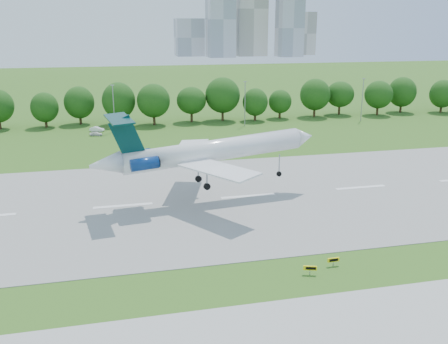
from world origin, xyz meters
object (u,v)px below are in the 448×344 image
service_vehicle_a (97,129)px  service_vehicle_b (96,134)px  taxi_sign_left (333,260)px  airliner (203,151)px

service_vehicle_a → service_vehicle_b: 5.43m
taxi_sign_left → service_vehicle_a: service_vehicle_a is taller
service_vehicle_a → service_vehicle_b: bearing=-157.1°
taxi_sign_left → service_vehicle_a: (-27.66, 84.19, -0.14)m
airliner → service_vehicle_b: 56.61m
service_vehicle_b → taxi_sign_left: bearing=-149.7°
airliner → service_vehicle_a: airliner is taller
airliner → service_vehicle_b: bearing=100.1°
service_vehicle_a → service_vehicle_b: (-0.16, -5.43, -0.07)m
taxi_sign_left → service_vehicle_b: (-27.82, 78.76, -0.22)m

